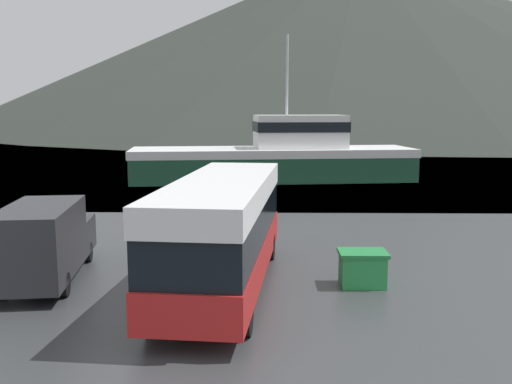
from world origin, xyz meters
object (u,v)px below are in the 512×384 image
Objects in this scene: delivery_van at (45,240)px; small_boat at (358,159)px; fishing_boat at (277,156)px; storage_bin at (362,268)px; tour_bus at (223,227)px.

delivery_van is 1.06× the size of small_boat.
small_boat is (8.16, 13.13, -1.38)m from fishing_boat.
delivery_van reaches higher than storage_bin.
fishing_boat is at bearing 90.55° from tour_bus.
tour_bus is at bearing 168.26° from fishing_boat.
small_boat is at bearing 60.38° from delivery_van.
small_boat is at bearing -38.94° from fishing_boat.
delivery_van is 4.34× the size of storage_bin.
storage_bin is 39.45m from small_boat.
storage_bin is at bearing -9.03° from delivery_van.
tour_bus reaches higher than small_boat.
fishing_boat reaches higher than storage_bin.
tour_bus reaches higher than delivery_van.
fishing_boat is 25.96m from storage_bin.
delivery_van is at bearing -149.65° from small_boat.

